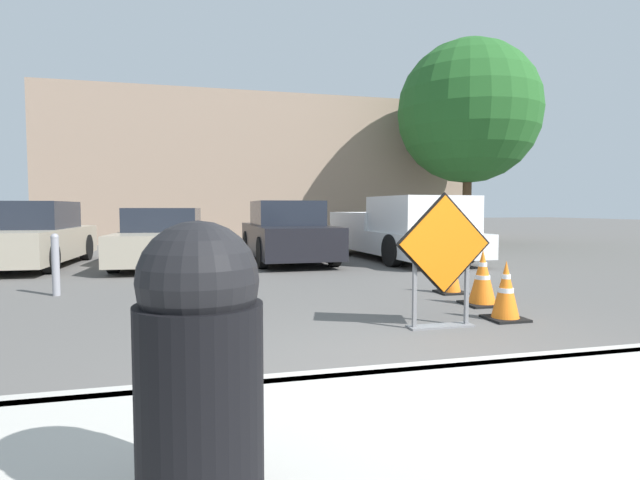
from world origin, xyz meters
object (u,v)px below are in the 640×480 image
Objects in this scene: traffic_cone_nearest at (506,291)px; bollard_nearest at (56,263)px; parked_car_second at (164,238)px; trash_bin at (200,366)px; traffic_cone_third at (451,270)px; parked_car_nearest at (28,237)px; parked_car_third at (287,233)px; road_closed_sign at (443,255)px; pickup_truck at (404,232)px; traffic_cone_second at (482,278)px.

bollard_nearest reaches higher than traffic_cone_nearest.
bollard_nearest is at bearing 75.38° from parked_car_second.
parked_car_second is at bearing 93.91° from trash_bin.
traffic_cone_third is 6.02m from bollard_nearest.
parked_car_nearest reaches higher than traffic_cone_third.
parked_car_third is (2.93, -0.00, 0.08)m from parked_car_second.
road_closed_sign reaches higher than trash_bin.
traffic_cone_nearest is at bearing -28.93° from bollard_nearest.
parked_car_nearest is (-6.26, 7.52, -0.13)m from road_closed_sign.
parked_car_second is at bearing 178.01° from parked_car_nearest.
traffic_cone_third is at bearing -12.00° from bollard_nearest.
pickup_truck is at bearing 74.59° from traffic_cone_third.
parked_car_nearest is at bearing 143.70° from traffic_cone_third.
traffic_cone_third is at bearing 80.80° from traffic_cone_nearest.
traffic_cone_nearest is 0.75× the size of bollard_nearest.
parked_car_nearest is at bearing 139.00° from traffic_cone_second.
road_closed_sign is at bearing 66.05° from pickup_truck.
parked_car_nearest is at bearing 134.41° from traffic_cone_nearest.
road_closed_sign is at bearing 132.63° from parked_car_nearest.
parked_car_third is 4.70× the size of bollard_nearest.
traffic_cone_second is 0.17× the size of parked_car_third.
traffic_cone_nearest is 8.27m from parked_car_second.
traffic_cone_second is 0.17× the size of parked_car_nearest.
parked_car_second is at bearing -7.47° from pickup_truck.
parked_car_third is (-0.40, 7.27, -0.11)m from road_closed_sign.
traffic_cone_third is at bearing 146.54° from parked_car_nearest.
parked_car_third is (-1.62, 5.24, 0.33)m from traffic_cone_third.
trash_bin is (-3.79, -4.07, 0.35)m from traffic_cone_second.
parked_car_third is at bearing 104.15° from traffic_cone_second.
pickup_truck is 6.06× the size of bollard_nearest.
traffic_cone_second reaches higher than traffic_cone_nearest.
parked_car_second is (-4.25, 7.08, 0.27)m from traffic_cone_nearest.
pickup_truck reaches higher than bollard_nearest.
pickup_truck is at bearing 76.27° from traffic_cone_nearest.
traffic_cone_third is at bearing 71.02° from pickup_truck.
traffic_cone_second is at bearing 42.47° from road_closed_sign.
parked_car_third reaches higher than traffic_cone_third.
road_closed_sign reaches higher than traffic_cone_nearest.
parked_car_nearest is 1.01× the size of parked_car_third.
traffic_cone_third is (0.30, 1.84, 0.03)m from traffic_cone_nearest.
trash_bin is (-2.63, -3.00, -0.09)m from road_closed_sign.
road_closed_sign is 7.33m from pickup_truck.
traffic_cone_second is at bearing 72.97° from pickup_truck.
parked_car_nearest is (-7.48, 5.49, 0.31)m from traffic_cone_third.
trash_bin is at bearing 58.74° from pickup_truck.
traffic_cone_second is (0.24, 0.88, 0.03)m from traffic_cone_nearest.
parked_car_nearest is at bearing 129.80° from road_closed_sign.
parked_car_second is 0.82× the size of pickup_truck.
parked_car_second is 10.30m from trash_bin.
trash_bin is 6.61m from bollard_nearest.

